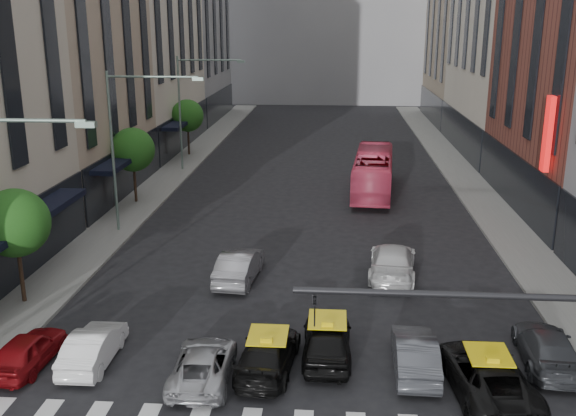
% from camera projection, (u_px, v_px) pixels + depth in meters
% --- Properties ---
extents(sidewalk_left, '(3.00, 96.00, 0.15)m').
position_uv_depth(sidewalk_left, '(157.00, 188.00, 46.73)').
color(sidewalk_left, slate).
rests_on(sidewalk_left, ground).
extents(sidewalk_right, '(3.00, 96.00, 0.15)m').
position_uv_depth(sidewalk_right, '(478.00, 194.00, 45.11)').
color(sidewalk_right, slate).
rests_on(sidewalk_right, ground).
extents(building_left_b, '(8.00, 16.00, 24.00)m').
position_uv_depth(building_left_b, '(56.00, 17.00, 41.88)').
color(building_left_b, tan).
rests_on(building_left_b, ground).
extents(building_right_d, '(8.00, 18.00, 28.00)m').
position_uv_depth(building_right_d, '(472.00, 2.00, 74.37)').
color(building_right_d, tan).
rests_on(building_right_d, ground).
extents(tree_near, '(2.88, 2.88, 4.95)m').
position_uv_depth(tree_near, '(15.00, 223.00, 26.60)').
color(tree_near, black).
rests_on(tree_near, sidewalk_left).
extents(tree_mid, '(2.88, 2.88, 4.95)m').
position_uv_depth(tree_mid, '(133.00, 150.00, 41.92)').
color(tree_mid, black).
rests_on(tree_mid, sidewalk_left).
extents(tree_far, '(2.88, 2.88, 4.95)m').
position_uv_depth(tree_far, '(187.00, 116.00, 57.25)').
color(tree_far, black).
rests_on(tree_far, sidewalk_left).
extents(streetlamp_mid, '(5.38, 0.25, 9.00)m').
position_uv_depth(streetlamp_mid, '(128.00, 131.00, 35.42)').
color(streetlamp_mid, gray).
rests_on(streetlamp_mid, sidewalk_left).
extents(streetlamp_far, '(5.38, 0.25, 9.00)m').
position_uv_depth(streetlamp_far, '(191.00, 98.00, 50.75)').
color(streetlamp_far, gray).
rests_on(streetlamp_far, sidewalk_left).
extents(liberty_sign, '(0.30, 0.70, 4.00)m').
position_uv_depth(liberty_sign, '(548.00, 134.00, 33.80)').
color(liberty_sign, red).
rests_on(liberty_sign, ground).
extents(car_red, '(1.66, 3.74, 1.25)m').
position_uv_depth(car_red, '(28.00, 350.00, 22.43)').
color(car_red, maroon).
rests_on(car_red, ground).
extents(car_white_front, '(1.40, 3.89, 1.28)m').
position_uv_depth(car_white_front, '(93.00, 346.00, 22.67)').
color(car_white_front, white).
rests_on(car_white_front, ground).
extents(car_silver, '(2.05, 4.25, 1.17)m').
position_uv_depth(car_silver, '(203.00, 364.00, 21.63)').
color(car_silver, '#A1A2A7').
rests_on(car_silver, ground).
extents(taxi_left, '(2.21, 4.61, 1.30)m').
position_uv_depth(taxi_left, '(268.00, 353.00, 22.22)').
color(taxi_left, black).
rests_on(taxi_left, ground).
extents(taxi_center, '(1.76, 4.33, 1.47)m').
position_uv_depth(taxi_center, '(327.00, 339.00, 23.00)').
color(taxi_center, black).
rests_on(taxi_center, ground).
extents(car_grey_mid, '(1.52, 4.13, 1.35)m').
position_uv_depth(car_grey_mid, '(415.00, 353.00, 22.14)').
color(car_grey_mid, '#3D3F44').
rests_on(car_grey_mid, ground).
extents(taxi_right, '(2.85, 5.31, 1.42)m').
position_uv_depth(taxi_right, '(487.00, 375.00, 20.72)').
color(taxi_right, black).
rests_on(taxi_right, ground).
extents(car_grey_curb, '(2.13, 4.57, 1.29)m').
position_uv_depth(car_grey_curb, '(547.00, 347.00, 22.59)').
color(car_grey_curb, '#393C40').
rests_on(car_grey_curb, ground).
extents(car_row2_left, '(1.94, 4.59, 1.47)m').
position_uv_depth(car_row2_left, '(239.00, 266.00, 29.95)').
color(car_row2_left, gray).
rests_on(car_row2_left, ground).
extents(car_row2_right, '(2.67, 5.42, 1.51)m').
position_uv_depth(car_row2_right, '(393.00, 261.00, 30.47)').
color(car_row2_right, silver).
rests_on(car_row2_right, ground).
extents(bus, '(3.46, 11.01, 3.02)m').
position_uv_depth(bus, '(373.00, 172.00, 45.23)').
color(bus, '#DE4163').
rests_on(bus, ground).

